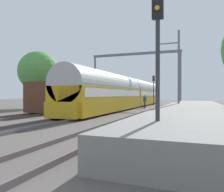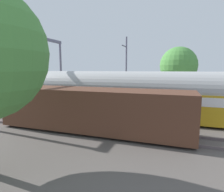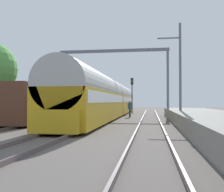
# 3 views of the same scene
# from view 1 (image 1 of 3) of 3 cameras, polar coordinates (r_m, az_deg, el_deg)

# --- Properties ---
(ground) EXTENTS (120.00, 120.00, 0.00)m
(ground) POSITION_cam_1_polar(r_m,az_deg,el_deg) (18.26, -6.72, -5.11)
(ground) COLOR #59524D
(track_far_west) EXTENTS (1.52, 60.00, 0.16)m
(track_far_west) POSITION_cam_1_polar(r_m,az_deg,el_deg) (20.63, -17.64, -4.27)
(track_far_west) COLOR #645658
(track_far_west) RESTS_ON ground
(track_west) EXTENTS (1.52, 60.00, 0.16)m
(track_west) POSITION_cam_1_polar(r_m,az_deg,el_deg) (18.25, -6.72, -4.86)
(track_west) COLOR #645658
(track_west) RESTS_ON ground
(track_east) EXTENTS (1.52, 60.00, 0.16)m
(track_east) POSITION_cam_1_polar(r_m,az_deg,el_deg) (16.71, 6.83, -5.35)
(track_east) COLOR #645658
(track_east) RESTS_ON ground
(platform) EXTENTS (4.40, 28.00, 0.90)m
(platform) POSITION_cam_1_polar(r_m,az_deg,el_deg) (18.20, 20.15, -3.73)
(platform) COLOR gray
(platform) RESTS_ON ground
(passenger_train) EXTENTS (2.93, 32.85, 3.82)m
(passenger_train) POSITION_cam_1_polar(r_m,az_deg,el_deg) (30.19, 4.55, 0.81)
(passenger_train) COLOR gold
(passenger_train) RESTS_ON ground
(freight_car) EXTENTS (2.80, 13.00, 2.70)m
(freight_car) POSITION_cam_1_polar(r_m,az_deg,el_deg) (25.41, -9.47, -0.25)
(freight_car) COLOR #563323
(freight_car) RESTS_ON ground
(person_crossing) EXTENTS (0.46, 0.44, 1.73)m
(person_crossing) POSITION_cam_1_polar(r_m,az_deg,el_deg) (28.65, 8.39, -1.06)
(person_crossing) COLOR #272727
(person_crossing) RESTS_ON ground
(railway_signal_near) EXTENTS (0.36, 0.30, 5.08)m
(railway_signal_near) POSITION_cam_1_polar(r_m,az_deg,el_deg) (7.49, 11.59, 11.92)
(railway_signal_near) COLOR #2D2D33
(railway_signal_near) RESTS_ON ground
(railway_signal_far) EXTENTS (0.36, 0.30, 4.82)m
(railway_signal_far) POSITION_cam_1_polar(r_m,az_deg,el_deg) (36.96, 10.58, 2.47)
(railway_signal_far) COLOR #2D2D33
(railway_signal_far) RESTS_ON ground
(catenary_gantry) EXTENTS (13.17, 0.28, 7.86)m
(catenary_gantry) POSITION_cam_1_polar(r_m,az_deg,el_deg) (32.98, 5.84, 7.23)
(catenary_gantry) COLOR slate
(catenary_gantry) RESTS_ON ground
(catenary_pole_east_mid) EXTENTS (1.90, 0.20, 8.00)m
(catenary_pole_east_mid) POSITION_cam_1_polar(r_m,az_deg,el_deg) (22.81, 16.55, 6.41)
(catenary_pole_east_mid) COLOR slate
(catenary_pole_east_mid) RESTS_ON ground
(tree_west_background) EXTENTS (5.16, 5.16, 7.33)m
(tree_west_background) POSITION_cam_1_polar(r_m,az_deg,el_deg) (30.51, -18.25, 6.00)
(tree_west_background) COLOR #4C3826
(tree_west_background) RESTS_ON ground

